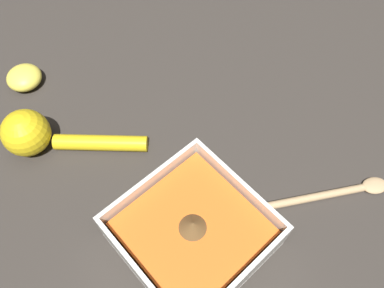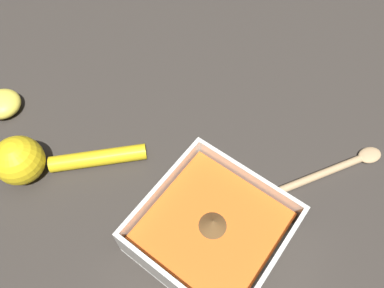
% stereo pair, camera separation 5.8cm
% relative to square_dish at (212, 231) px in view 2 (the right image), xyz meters
% --- Properties ---
extents(ground_plane, '(4.00, 4.00, 0.00)m').
position_rel_square_dish_xyz_m(ground_plane, '(0.01, -0.03, -0.03)').
color(ground_plane, '#332D28').
extents(square_dish, '(0.18, 0.18, 0.07)m').
position_rel_square_dish_xyz_m(square_dish, '(0.00, 0.00, 0.00)').
color(square_dish, silver).
rests_on(square_dish, ground_plane).
extents(lemon_squeezer, '(0.18, 0.18, 0.08)m').
position_rel_square_dish_xyz_m(lemon_squeezer, '(-0.28, -0.07, 0.01)').
color(lemon_squeezer, yellow).
rests_on(lemon_squeezer, ground_plane).
extents(lemon_half, '(0.06, 0.06, 0.03)m').
position_rel_square_dish_xyz_m(lemon_half, '(-0.42, -0.03, -0.01)').
color(lemon_half, '#EFDB4C').
rests_on(lemon_half, ground_plane).
extents(wooden_spoon, '(0.14, 0.21, 0.01)m').
position_rel_square_dish_xyz_m(wooden_spoon, '(0.09, 0.19, -0.02)').
color(wooden_spoon, tan).
rests_on(wooden_spoon, ground_plane).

